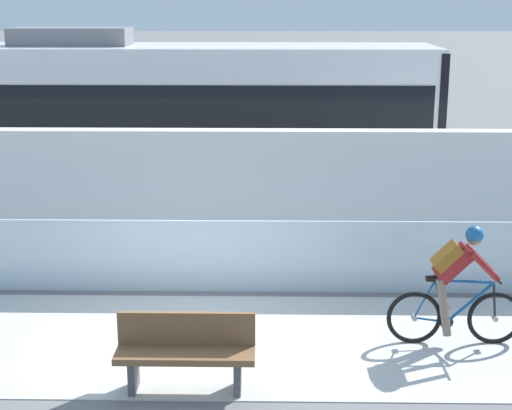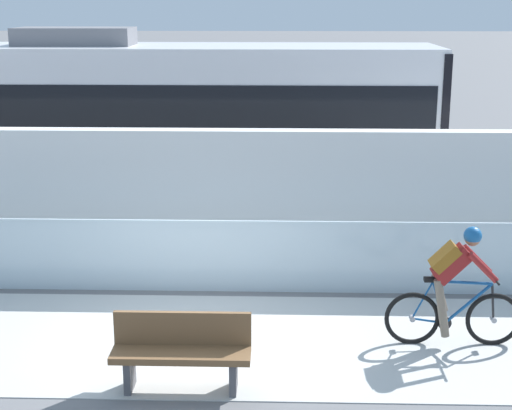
# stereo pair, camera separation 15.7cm
# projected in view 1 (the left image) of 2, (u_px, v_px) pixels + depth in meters

# --- Properties ---
(ground_plane) EXTENTS (200.00, 200.00, 0.00)m
(ground_plane) POSITION_uv_depth(u_px,v_px,m) (188.00, 341.00, 10.39)
(ground_plane) COLOR slate
(bike_path_deck) EXTENTS (32.00, 3.20, 0.01)m
(bike_path_deck) POSITION_uv_depth(u_px,v_px,m) (188.00, 341.00, 10.39)
(bike_path_deck) COLOR beige
(bike_path_deck) RESTS_ON ground
(glass_parapet) EXTENTS (32.00, 0.05, 1.13)m
(glass_parapet) POSITION_uv_depth(u_px,v_px,m) (200.00, 256.00, 12.04)
(glass_parapet) COLOR silver
(glass_parapet) RESTS_ON ground
(concrete_barrier_wall) EXTENTS (32.00, 0.36, 2.23)m
(concrete_barrier_wall) POSITION_uv_depth(u_px,v_px,m) (208.00, 193.00, 13.64)
(concrete_barrier_wall) COLOR white
(concrete_barrier_wall) RESTS_ON ground
(tram_rail_near) EXTENTS (32.00, 0.08, 0.01)m
(tram_rail_near) POSITION_uv_depth(u_px,v_px,m) (218.00, 216.00, 16.32)
(tram_rail_near) COLOR #595654
(tram_rail_near) RESTS_ON ground
(tram_rail_far) EXTENTS (32.00, 0.08, 0.01)m
(tram_rail_far) POSITION_uv_depth(u_px,v_px,m) (222.00, 199.00, 17.71)
(tram_rail_far) COLOR #595654
(tram_rail_far) RESTS_ON ground
(tram) EXTENTS (11.06, 2.54, 3.81)m
(tram) POSITION_uv_depth(u_px,v_px,m) (169.00, 121.00, 16.55)
(tram) COLOR silver
(tram) RESTS_ON ground
(cyclist_on_bike) EXTENTS (1.77, 0.58, 1.61)m
(cyclist_on_bike) POSITION_uv_depth(u_px,v_px,m) (456.00, 286.00, 10.13)
(cyclist_on_bike) COLOR black
(cyclist_on_bike) RESTS_ON ground
(bench) EXTENTS (1.60, 0.45, 0.89)m
(bench) POSITION_uv_depth(u_px,v_px,m) (186.00, 350.00, 9.03)
(bench) COLOR brown
(bench) RESTS_ON ground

